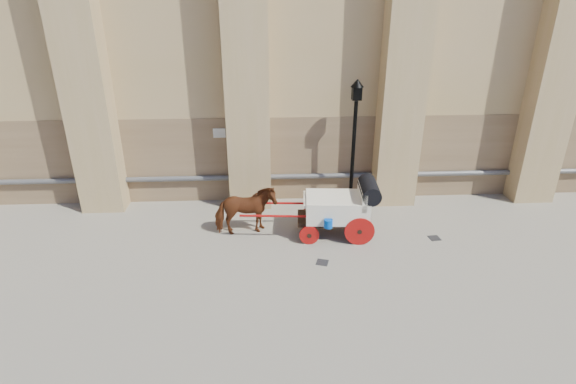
{
  "coord_description": "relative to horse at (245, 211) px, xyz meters",
  "views": [
    {
      "loc": [
        -0.45,
        -10.75,
        6.84
      ],
      "look_at": [
        0.18,
        1.39,
        1.42
      ],
      "focal_mm": 28.0,
      "sensor_mm": 36.0,
      "label": 1
    }
  ],
  "objects": [
    {
      "name": "drain_grate_near",
      "position": [
        2.15,
        -1.77,
        -0.77
      ],
      "size": [
        0.4,
        0.4,
        0.01
      ],
      "primitive_type": "cube",
      "rotation": [
        0.0,
        0.0,
        -0.31
      ],
      "color": "black",
      "rests_on": "ground"
    },
    {
      "name": "carriage",
      "position": [
        2.89,
        -0.22,
        0.19
      ],
      "size": [
        4.16,
        1.51,
        1.79
      ],
      "rotation": [
        0.0,
        0.0,
        -0.07
      ],
      "color": "black",
      "rests_on": "ground"
    },
    {
      "name": "drain_grate_far",
      "position": [
        5.73,
        -0.61,
        -0.77
      ],
      "size": [
        0.35,
        0.35,
        0.01
      ],
      "primitive_type": "cube",
      "rotation": [
        0.0,
        0.0,
        0.12
      ],
      "color": "black",
      "rests_on": "ground"
    },
    {
      "name": "horse",
      "position": [
        0.0,
        0.0,
        0.0
      ],
      "size": [
        1.95,
        1.15,
        1.55
      ],
      "primitive_type": "imported",
      "rotation": [
        0.0,
        0.0,
        1.75
      ],
      "color": "#602D14",
      "rests_on": "ground"
    },
    {
      "name": "street_lamp",
      "position": [
        3.54,
        1.68,
        1.58
      ],
      "size": [
        0.41,
        0.41,
        4.4
      ],
      "color": "black",
      "rests_on": "ground"
    },
    {
      "name": "ground",
      "position": [
        1.11,
        -1.49,
        -0.77
      ],
      "size": [
        90.0,
        90.0,
        0.0
      ],
      "primitive_type": "plane",
      "color": "gray",
      "rests_on": "ground"
    }
  ]
}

